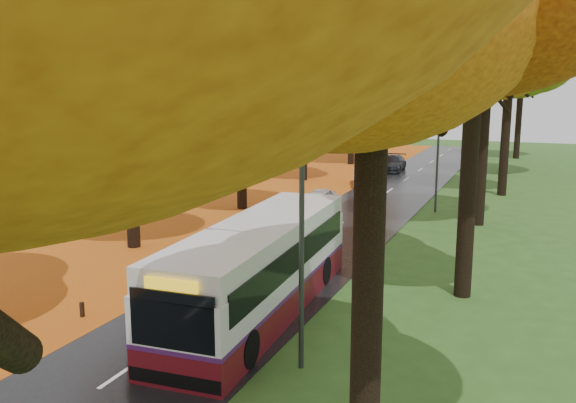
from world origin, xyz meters
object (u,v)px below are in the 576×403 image
Objects in this scene: bus at (260,266)px; car_silver at (363,176)px; car_white at (319,200)px; car_dark at (392,163)px; streetlamp_mid at (434,133)px; streetlamp_near at (293,194)px; streetlamp_far at (474,115)px.

bus reaches higher than car_silver.
bus is 16.99m from car_white.
car_silver is at bearing -94.36° from car_dark.
streetlamp_mid reaches higher than car_white.
bus is 2.49× the size of car_dark.
streetlamp_near is 21.12m from car_white.
bus is (-2.45, 3.23, -3.09)m from streetlamp_near.
streetlamp_near reaches higher than car_dark.
car_white is 9.88m from car_silver.
bus is at bearing -93.44° from streetlamp_far.
car_white is 0.79× the size of car_dark.
bus is (-2.45, -18.77, -3.09)m from streetlamp_mid.
streetlamp_far is at bearing 74.14° from car_white.
car_white is at bearing -104.55° from streetlamp_far.
streetlamp_far reaches higher than bus.
streetlamp_mid is at bearing -72.21° from car_dark.
bus is 2.78× the size of car_silver.
streetlamp_mid is 1.71× the size of car_dark.
streetlamp_far reaches higher than car_dark.
streetlamp_near and streetlamp_far have the same top height.
streetlamp_near and streetlamp_mid have the same top height.
bus is 35.13m from car_dark.
car_white is (-6.30, 19.75, -4.04)m from streetlamp_near.
bus is at bearing -78.19° from car_white.
car_white is at bearing -93.51° from car_dark.
streetlamp_near is 22.00m from streetlamp_mid.
car_silver is 0.89× the size of car_dark.
car_white is (-6.30, -24.25, -4.04)m from streetlamp_far.
streetlamp_far is at bearing 50.05° from car_silver.
streetlamp_mid is 1.00× the size of streetlamp_far.
streetlamp_near is 2.16× the size of car_white.
streetlamp_far is at bearing 90.00° from streetlamp_near.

